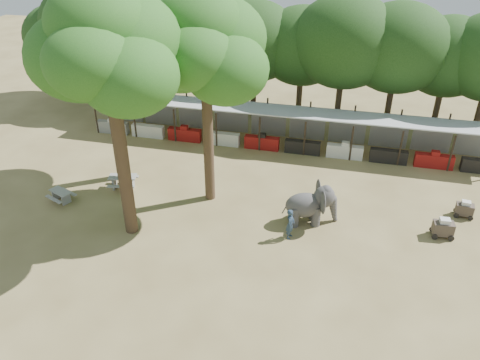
% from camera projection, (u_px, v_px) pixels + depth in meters
% --- Properties ---
extents(ground, '(100.00, 100.00, 0.00)m').
position_uv_depth(ground, '(235.00, 274.00, 21.21)').
color(ground, brown).
rests_on(ground, ground).
extents(vendor_stalls, '(28.00, 2.99, 2.80)m').
position_uv_depth(vendor_stalls, '(285.00, 130.00, 32.24)').
color(vendor_stalls, '#A2A5AA').
rests_on(vendor_stalls, ground).
extents(yard_tree_left, '(7.10, 6.90, 11.02)m').
position_uv_depth(yard_tree_left, '(102.00, 42.00, 25.02)').
color(yard_tree_left, '#332316').
rests_on(yard_tree_left, ground).
extents(yard_tree_center, '(7.10, 6.90, 12.04)m').
position_uv_depth(yard_tree_center, '(106.00, 50.00, 19.69)').
color(yard_tree_center, '#332316').
rests_on(yard_tree_center, ground).
extents(yard_tree_back, '(7.10, 6.90, 11.36)m').
position_uv_depth(yard_tree_back, '(203.00, 47.00, 22.77)').
color(yard_tree_back, '#332316').
rests_on(yard_tree_back, ground).
extents(backdrop_trees, '(46.46, 5.95, 8.33)m').
position_uv_depth(backdrop_trees, '(299.00, 48.00, 34.40)').
color(backdrop_trees, '#332316').
rests_on(backdrop_trees, ground).
extents(elephant, '(2.96, 2.17, 2.19)m').
position_uv_depth(elephant, '(311.00, 204.00, 24.24)').
color(elephant, '#3B3939').
rests_on(elephant, ground).
extents(handler, '(0.46, 0.63, 1.65)m').
position_uv_depth(handler, '(290.00, 224.00, 23.19)').
color(handler, '#26384C').
rests_on(handler, ground).
extents(picnic_table_near, '(1.69, 1.62, 0.67)m').
position_uv_depth(picnic_table_near, '(61.00, 195.00, 26.31)').
color(picnic_table_near, gray).
rests_on(picnic_table_near, ground).
extents(picnic_table_far, '(1.88, 1.76, 0.80)m').
position_uv_depth(picnic_table_far, '(123.00, 180.00, 27.53)').
color(picnic_table_far, gray).
rests_on(picnic_table_far, ground).
extents(cart_front, '(1.14, 0.79, 1.06)m').
position_uv_depth(cart_front, '(443.00, 228.00, 23.42)').
color(cart_front, '#382E28').
rests_on(cart_front, ground).
extents(cart_back, '(1.04, 0.74, 0.95)m').
position_uv_depth(cart_back, '(465.00, 209.00, 24.99)').
color(cart_back, '#382E28').
rests_on(cart_back, ground).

